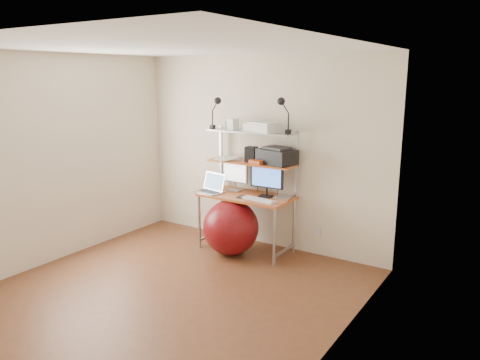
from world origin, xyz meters
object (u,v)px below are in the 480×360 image
object	(u,v)px
monitor_black	(267,179)
laptop	(212,188)
monitor_silver	(235,174)
printer	(277,156)
exercise_ball	(231,228)

from	to	relation	value
monitor_black	laptop	size ratio (longest dim) A/B	1.13
monitor_silver	monitor_black	size ratio (longest dim) A/B	0.95
laptop	printer	size ratio (longest dim) A/B	0.76
monitor_black	printer	distance (m)	0.32
printer	monitor_silver	bearing A→B (deg)	-161.08
monitor_black	exercise_ball	size ratio (longest dim) A/B	0.63
monitor_black	laptop	xyz separation A→B (m)	(-0.72, -0.19, -0.17)
monitor_silver	laptop	distance (m)	0.36
monitor_silver	printer	bearing A→B (deg)	6.94
exercise_ball	monitor_black	bearing A→B (deg)	42.66
laptop	printer	bearing A→B (deg)	28.86
monitor_silver	laptop	size ratio (longest dim) A/B	1.07
monitor_black	printer	world-z (taller)	printer
laptop	exercise_ball	bearing A→B (deg)	-8.01
laptop	printer	distance (m)	0.97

